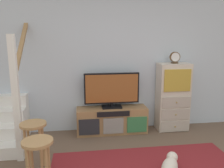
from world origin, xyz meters
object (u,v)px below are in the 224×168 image
(bar_stool_far, at_px, (34,135))
(dog, at_px, (170,166))
(media_console, at_px, (112,120))
(side_cabinet, at_px, (173,97))
(desk_clock, at_px, (175,58))
(bar_stool_near, at_px, (38,155))
(television, at_px, (112,89))

(bar_stool_far, relative_size, dog, 1.34)
(media_console, distance_m, dog, 1.56)
(bar_stool_far, bearing_deg, side_cabinet, 25.18)
(side_cabinet, xyz_separation_m, desk_clock, (-0.01, -0.01, 0.74))
(bar_stool_near, xyz_separation_m, bar_stool_far, (-0.14, 0.54, -0.00))
(media_console, height_order, bar_stool_far, bar_stool_far)
(bar_stool_near, distance_m, dog, 1.66)
(media_console, distance_m, bar_stool_near, 1.96)
(desk_clock, xyz_separation_m, bar_stool_far, (-2.34, -1.09, -0.88))
(desk_clock, distance_m, dog, 2.01)
(desk_clock, height_order, dog, desk_clock)
(side_cabinet, height_order, bar_stool_far, side_cabinet)
(television, relative_size, bar_stool_far, 1.50)
(side_cabinet, relative_size, desk_clock, 6.03)
(media_console, relative_size, side_cabinet, 1.01)
(media_console, distance_m, side_cabinet, 1.23)
(desk_clock, xyz_separation_m, bar_stool_near, (-2.20, -1.63, -0.88))
(dog, bearing_deg, side_cabinet, 67.56)
(television, distance_m, dog, 1.73)
(television, relative_size, dog, 2.02)
(desk_clock, bearing_deg, media_console, 179.76)
(media_console, xyz_separation_m, desk_clock, (1.15, -0.00, 1.14))
(bar_stool_near, bearing_deg, television, 57.75)
(media_console, distance_m, desk_clock, 1.62)
(desk_clock, bearing_deg, dog, -112.40)
(desk_clock, height_order, bar_stool_near, desk_clock)
(bar_stool_far, bearing_deg, dog, -11.68)
(side_cabinet, bearing_deg, bar_stool_near, -143.32)
(television, xyz_separation_m, desk_clock, (1.15, -0.03, 0.56))
(television, relative_size, desk_clock, 4.73)
(media_console, bearing_deg, television, 90.00)
(media_console, xyz_separation_m, dog, (0.56, -1.45, -0.12))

